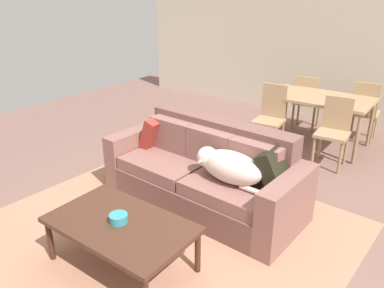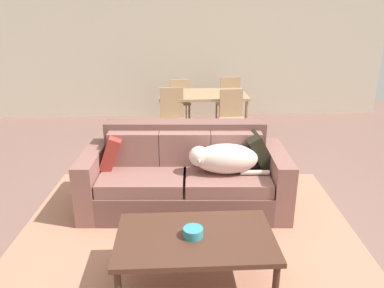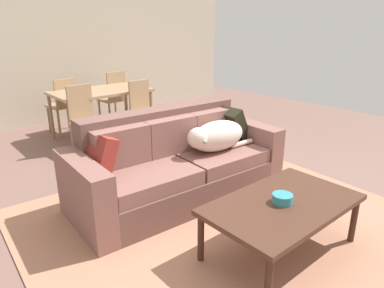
{
  "view_description": "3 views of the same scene",
  "coord_description": "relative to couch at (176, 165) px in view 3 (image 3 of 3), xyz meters",
  "views": [
    {
      "loc": [
        1.96,
        -2.81,
        2.22
      ],
      "look_at": [
        -0.18,
        0.08,
        0.73
      ],
      "focal_mm": 35.54,
      "sensor_mm": 36.0,
      "label": 1
    },
    {
      "loc": [
        -0.22,
        -3.49,
        2.08
      ],
      "look_at": [
        -0.02,
        0.28,
        0.7
      ],
      "focal_mm": 34.95,
      "sensor_mm": 36.0,
      "label": 2
    },
    {
      "loc": [
        -2.13,
        -2.4,
        1.72
      ],
      "look_at": [
        -0.01,
        0.08,
        0.59
      ],
      "focal_mm": 32.67,
      "sensor_mm": 36.0,
      "label": 3
    }
  ],
  "objects": [
    {
      "name": "bowl_on_coffee_table",
      "position": [
        0.02,
        -1.28,
        0.13
      ],
      "size": [
        0.15,
        0.15,
        0.07
      ],
      "primitive_type": "cylinder",
      "color": "teal",
      "rests_on": "coffee_table"
    },
    {
      "name": "area_rug",
      "position": [
        -0.0,
        -0.7,
        -0.34
      ],
      "size": [
        3.43,
        3.14,
        0.01
      ],
      "primitive_type": "cube",
      "rotation": [
        0.0,
        0.0,
        -0.05
      ],
      "color": "#AE755A",
      "rests_on": "ground"
    },
    {
      "name": "back_partition",
      "position": [
        0.1,
        3.77,
        1.01
      ],
      "size": [
        8.0,
        0.12,
        2.7
      ],
      "primitive_type": "cube",
      "color": "beige",
      "rests_on": "ground"
    },
    {
      "name": "dining_table",
      "position": [
        0.39,
        2.38,
        0.33
      ],
      "size": [
        1.43,
        0.87,
        0.75
      ],
      "color": "tan",
      "rests_on": "ground"
    },
    {
      "name": "ground_plane",
      "position": [
        0.1,
        -0.23,
        -0.34
      ],
      "size": [
        10.0,
        10.0,
        0.0
      ],
      "primitive_type": "plane",
      "color": "#79584F"
    },
    {
      "name": "coffee_table",
      "position": [
        0.03,
        -1.28,
        0.05
      ],
      "size": [
        1.21,
        0.73,
        0.44
      ],
      "color": "#47291D",
      "rests_on": "ground"
    },
    {
      "name": "dog_on_left_cushion",
      "position": [
        0.38,
        -0.18,
        0.28
      ],
      "size": [
        0.82,
        0.35,
        0.31
      ],
      "rotation": [
        0.0,
        0.0,
        -0.05
      ],
      "color": "beige",
      "rests_on": "couch"
    },
    {
      "name": "dining_chair_near_left",
      "position": [
        -0.13,
        1.85,
        0.16
      ],
      "size": [
        0.44,
        0.44,
        0.94
      ],
      "rotation": [
        0.0,
        0.0,
        0.09
      ],
      "color": "tan",
      "rests_on": "ground"
    },
    {
      "name": "dining_chair_far_right",
      "position": [
        0.9,
        2.93,
        0.16
      ],
      "size": [
        0.43,
        0.43,
        0.93
      ],
      "rotation": [
        0.0,
        0.0,
        3.21
      ],
      "color": "tan",
      "rests_on": "ground"
    },
    {
      "name": "dining_chair_near_right",
      "position": [
        0.8,
        1.8,
        0.16
      ],
      "size": [
        0.43,
        0.43,
        0.91
      ],
      "rotation": [
        0.0,
        0.0,
        0.08
      ],
      "color": "tan",
      "rests_on": "ground"
    },
    {
      "name": "throw_pillow_by_right_arm",
      "position": [
        0.79,
        0.01,
        0.29
      ],
      "size": [
        0.33,
        0.41,
        0.41
      ],
      "primitive_type": "cube",
      "rotation": [
        0.0,
        -0.48,
        0.05
      ],
      "color": "black",
      "rests_on": "couch"
    },
    {
      "name": "couch",
      "position": [
        0.0,
        0.0,
        0.0
      ],
      "size": [
        2.21,
        1.01,
        0.89
      ],
      "rotation": [
        0.0,
        0.0,
        -0.05
      ],
      "color": "brown",
      "rests_on": "ground"
    },
    {
      "name": "throw_pillow_by_left_arm",
      "position": [
        -0.79,
        0.09,
        0.28
      ],
      "size": [
        0.26,
        0.37,
        0.39
      ],
      "primitive_type": "cube",
      "rotation": [
        0.0,
        0.36,
        0.02
      ],
      "color": "maroon",
      "rests_on": "couch"
    },
    {
      "name": "dining_chair_far_left",
      "position": [
        -0.0,
        2.93,
        0.16
      ],
      "size": [
        0.44,
        0.44,
        0.9
      ],
      "rotation": [
        0.0,
        0.0,
        3.25
      ],
      "color": "tan",
      "rests_on": "ground"
    }
  ]
}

